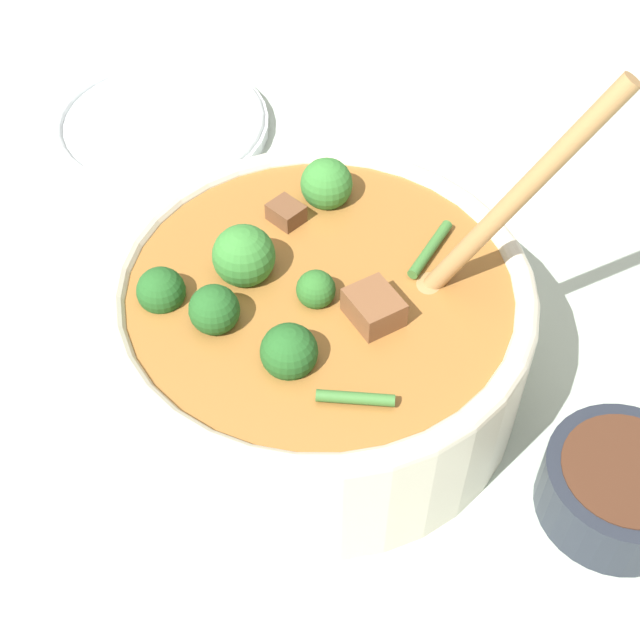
{
  "coord_description": "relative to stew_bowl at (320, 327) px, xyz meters",
  "views": [
    {
      "loc": [
        -0.36,
        -0.11,
        0.51
      ],
      "look_at": [
        0.0,
        0.0,
        0.07
      ],
      "focal_mm": 50.0,
      "sensor_mm": 36.0,
      "label": 1
    }
  ],
  "objects": [
    {
      "name": "ground_plane",
      "position": [
        -0.0,
        -0.0,
        -0.06
      ],
      "size": [
        4.0,
        4.0,
        0.0
      ],
      "primitive_type": "plane",
      "color": "#ADBCAD"
    },
    {
      "name": "condiment_bowl",
      "position": [
        -0.04,
        -0.21,
        -0.03
      ],
      "size": [
        0.1,
        0.1,
        0.04
      ],
      "color": "#232833",
      "rests_on": "ground_plane"
    },
    {
      "name": "empty_plate",
      "position": [
        0.23,
        0.23,
        -0.05
      ],
      "size": [
        0.2,
        0.2,
        0.02
      ],
      "color": "white",
      "rests_on": "ground_plane"
    },
    {
      "name": "stew_bowl",
      "position": [
        0.0,
        0.0,
        0.0
      ],
      "size": [
        0.27,
        0.29,
        0.25
      ],
      "color": "beige",
      "rests_on": "ground_plane"
    }
  ]
}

